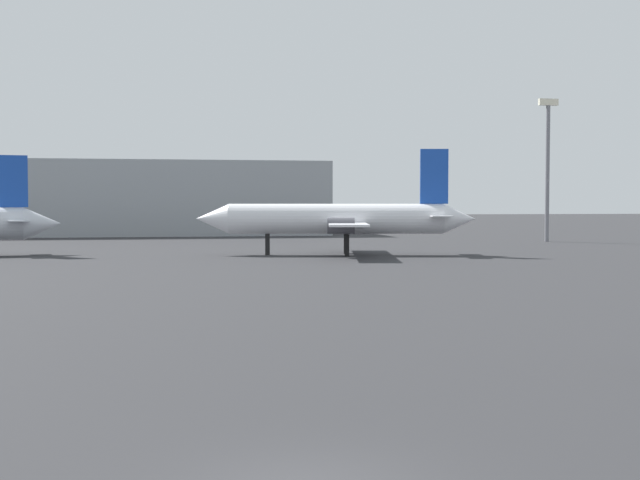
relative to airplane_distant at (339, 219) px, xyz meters
name	(u,v)px	position (x,y,z in m)	size (l,w,h in m)	color
airplane_distant	(339,219)	(0.00, 0.00, 0.00)	(25.30, 17.69, 9.56)	white
light_mast_right	(548,160)	(30.02, 20.69, 6.53)	(2.40, 0.50, 17.16)	slate
terminal_building	(41,198)	(-32.98, 54.27, 2.03)	(82.41, 21.91, 10.62)	#999EA3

